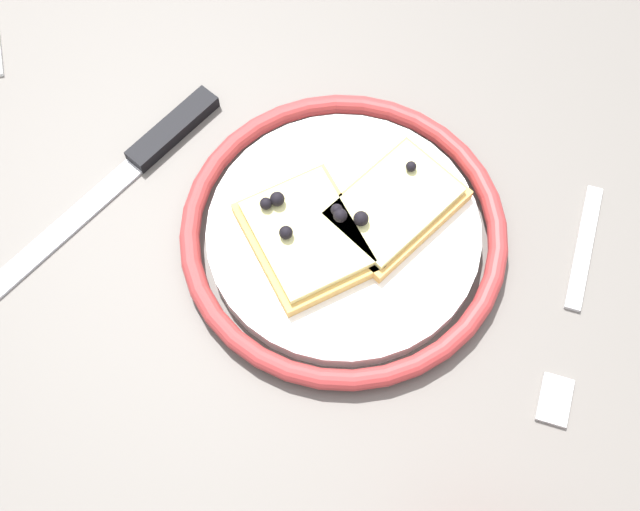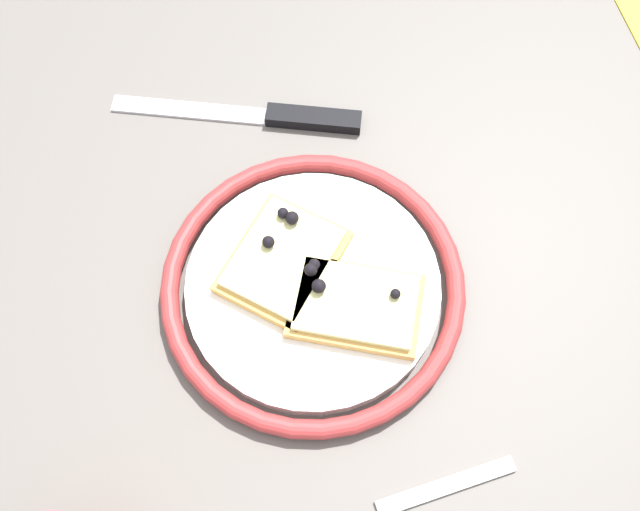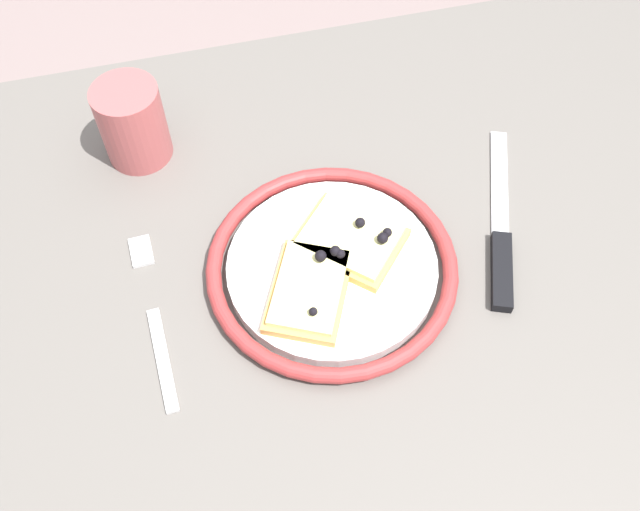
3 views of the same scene
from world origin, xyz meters
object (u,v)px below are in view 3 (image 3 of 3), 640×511
at_px(pizza_slice_far, 310,293).
at_px(cup, 133,123).
at_px(fork, 154,316).
at_px(dining_table, 351,333).
at_px(plate, 332,267).
at_px(pizza_slice_near, 350,240).
at_px(knife, 501,245).

xyz_separation_m(pizza_slice_far, cup, (-0.14, 0.24, 0.02)).
relative_size(fork, cup, 2.15).
relative_size(dining_table, plate, 4.15).
distance_m(plate, pizza_slice_near, 0.03).
relative_size(dining_table, cup, 11.27).
bearing_deg(pizza_slice_near, dining_table, -99.19).
bearing_deg(cup, pizza_slice_near, -44.68).
bearing_deg(fork, cup, 86.93).
bearing_deg(knife, pizza_slice_near, 167.90).
xyz_separation_m(plate, knife, (0.18, -0.01, -0.01)).
xyz_separation_m(pizza_slice_far, fork, (-0.15, 0.02, -0.02)).
height_order(pizza_slice_near, cup, cup).
bearing_deg(plate, dining_table, -60.19).
relative_size(pizza_slice_far, cup, 1.34).
height_order(pizza_slice_far, knife, pizza_slice_far).
xyz_separation_m(plate, fork, (-0.18, -0.01, -0.01)).
bearing_deg(cup, fork, -93.07).
bearing_deg(pizza_slice_near, pizza_slice_far, -136.70).
bearing_deg(dining_table, pizza_slice_far, -175.05).
xyz_separation_m(plate, cup, (-0.17, 0.21, 0.04)).
relative_size(pizza_slice_near, cup, 1.37).
xyz_separation_m(pizza_slice_near, knife, (0.15, -0.03, -0.02)).
relative_size(pizza_slice_near, knife, 0.56).
height_order(pizza_slice_near, pizza_slice_far, same).
height_order(pizza_slice_far, cup, cup).
distance_m(dining_table, pizza_slice_far, 0.12).
distance_m(plate, pizza_slice_far, 0.05).
distance_m(pizza_slice_far, fork, 0.16).
height_order(dining_table, fork, fork).
relative_size(dining_table, fork, 5.25).
xyz_separation_m(pizza_slice_near, cup, (-0.19, 0.19, 0.02)).
height_order(knife, cup, cup).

